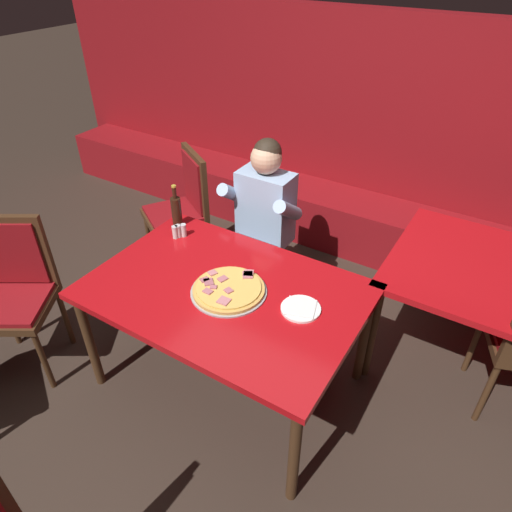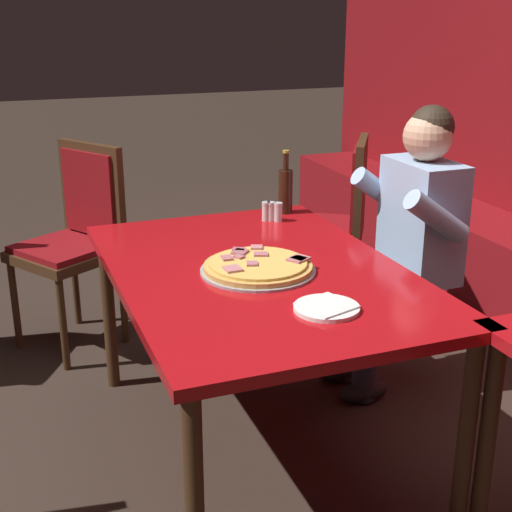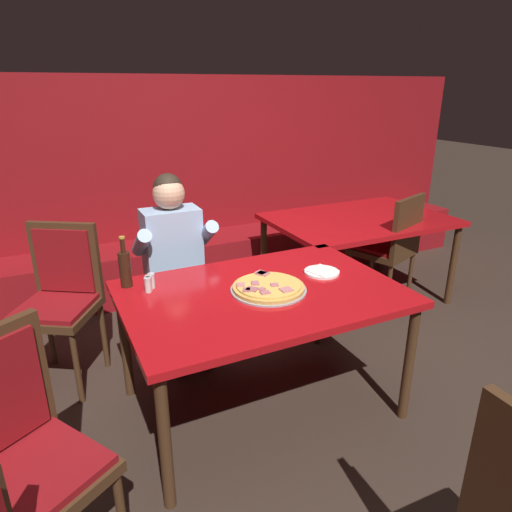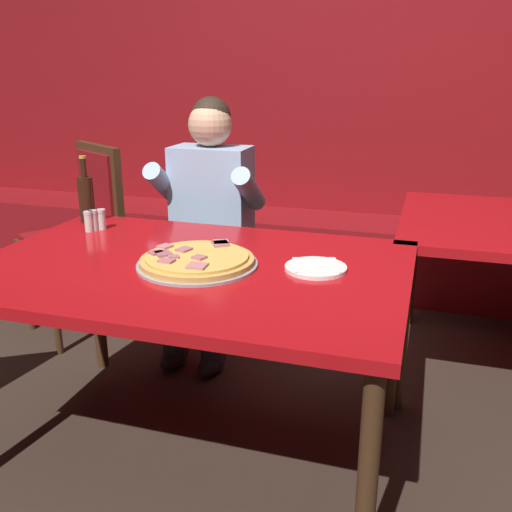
{
  "view_description": "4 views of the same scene",
  "coord_description": "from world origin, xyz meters",
  "px_view_note": "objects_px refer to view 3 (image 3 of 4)",
  "views": [
    {
      "loc": [
        1.17,
        -1.56,
        2.36
      ],
      "look_at": [
        0.14,
        0.1,
        0.97
      ],
      "focal_mm": 32.0,
      "sensor_mm": 36.0,
      "label": 1
    },
    {
      "loc": [
        2.28,
        -0.87,
        1.65
      ],
      "look_at": [
        -0.17,
        0.06,
        0.74
      ],
      "focal_mm": 50.0,
      "sensor_mm": 36.0,
      "label": 2
    },
    {
      "loc": [
        -1.02,
        -2.03,
        1.81
      ],
      "look_at": [
        0.08,
        0.23,
        0.87
      ],
      "focal_mm": 32.0,
      "sensor_mm": 36.0,
      "label": 3
    },
    {
      "loc": [
        0.78,
        -1.72,
        1.41
      ],
      "look_at": [
        0.21,
        0.12,
        0.76
      ],
      "focal_mm": 40.0,
      "sensor_mm": 36.0,
      "label": 4
    }
  ],
  "objects_px": {
    "shaker_black_pepper": "(149,284)",
    "dining_chair_far_left": "(391,243)",
    "dining_chair_far_right": "(61,292)",
    "background_dining_table": "(359,225)",
    "plate_white_paper": "(322,272)",
    "shaker_oregano": "(148,286)",
    "pizza": "(268,287)",
    "beer_bottle": "(125,268)",
    "shaker_parmesan": "(152,281)",
    "diner_seated_blue_shirt": "(177,260)",
    "dining_chair_near_left": "(18,448)",
    "main_dining_table": "(262,302)"
  },
  "relations": [
    {
      "from": "pizza",
      "to": "plate_white_paper",
      "type": "bearing_deg",
      "value": 11.14
    },
    {
      "from": "background_dining_table",
      "to": "dining_chair_near_left",
      "type": "bearing_deg",
      "value": -150.89
    },
    {
      "from": "dining_chair_far_right",
      "to": "dining_chair_near_left",
      "type": "height_order",
      "value": "dining_chair_near_left"
    },
    {
      "from": "diner_seated_blue_shirt",
      "to": "dining_chair_far_right",
      "type": "height_order",
      "value": "diner_seated_blue_shirt"
    },
    {
      "from": "pizza",
      "to": "shaker_oregano",
      "type": "relative_size",
      "value": 4.86
    },
    {
      "from": "dining_chair_far_right",
      "to": "shaker_black_pepper",
      "type": "bearing_deg",
      "value": -51.63
    },
    {
      "from": "shaker_parmesan",
      "to": "dining_chair_near_left",
      "type": "distance_m",
      "value": 1.08
    },
    {
      "from": "main_dining_table",
      "to": "pizza",
      "type": "height_order",
      "value": "pizza"
    },
    {
      "from": "shaker_black_pepper",
      "to": "shaker_parmesan",
      "type": "xyz_separation_m",
      "value": [
        0.02,
        0.03,
        0.0
      ]
    },
    {
      "from": "shaker_black_pepper",
      "to": "dining_chair_far_left",
      "type": "xyz_separation_m",
      "value": [
        2.1,
        0.42,
        -0.21
      ]
    },
    {
      "from": "beer_bottle",
      "to": "dining_chair_far_left",
      "type": "xyz_separation_m",
      "value": [
        2.2,
        0.31,
        -0.28
      ]
    },
    {
      "from": "plate_white_paper",
      "to": "beer_bottle",
      "type": "relative_size",
      "value": 0.72
    },
    {
      "from": "dining_chair_near_left",
      "to": "dining_chair_far_left",
      "type": "xyz_separation_m",
      "value": [
        2.77,
        1.2,
        -0.01
      ]
    },
    {
      "from": "dining_chair_near_left",
      "to": "shaker_oregano",
      "type": "bearing_deg",
      "value": 48.93
    },
    {
      "from": "main_dining_table",
      "to": "shaker_oregano",
      "type": "distance_m",
      "value": 0.63
    },
    {
      "from": "dining_chair_far_right",
      "to": "dining_chair_near_left",
      "type": "distance_m",
      "value": 1.35
    },
    {
      "from": "diner_seated_blue_shirt",
      "to": "dining_chair_far_left",
      "type": "distance_m",
      "value": 1.8
    },
    {
      "from": "beer_bottle",
      "to": "shaker_oregano",
      "type": "height_order",
      "value": "beer_bottle"
    },
    {
      "from": "beer_bottle",
      "to": "main_dining_table",
      "type": "bearing_deg",
      "value": -30.56
    },
    {
      "from": "dining_chair_far_right",
      "to": "background_dining_table",
      "type": "distance_m",
      "value": 2.4
    },
    {
      "from": "beer_bottle",
      "to": "background_dining_table",
      "type": "distance_m",
      "value": 2.14
    },
    {
      "from": "background_dining_table",
      "to": "shaker_oregano",
      "type": "bearing_deg",
      "value": -160.3
    },
    {
      "from": "beer_bottle",
      "to": "shaker_parmesan",
      "type": "relative_size",
      "value": 3.4
    },
    {
      "from": "plate_white_paper",
      "to": "main_dining_table",
      "type": "bearing_deg",
      "value": -171.12
    },
    {
      "from": "pizza",
      "to": "background_dining_table",
      "type": "height_order",
      "value": "pizza"
    },
    {
      "from": "shaker_black_pepper",
      "to": "dining_chair_far_left",
      "type": "height_order",
      "value": "dining_chair_far_left"
    },
    {
      "from": "shaker_oregano",
      "to": "diner_seated_blue_shirt",
      "type": "distance_m",
      "value": 0.61
    },
    {
      "from": "dining_chair_near_left",
      "to": "background_dining_table",
      "type": "xyz_separation_m",
      "value": [
        2.63,
        1.46,
        0.09
      ]
    },
    {
      "from": "shaker_parmesan",
      "to": "shaker_oregano",
      "type": "xyz_separation_m",
      "value": [
        -0.03,
        -0.05,
        0.0
      ]
    },
    {
      "from": "dining_chair_near_left",
      "to": "background_dining_table",
      "type": "relative_size",
      "value": 0.69
    },
    {
      "from": "plate_white_paper",
      "to": "beer_bottle",
      "type": "distance_m",
      "value": 1.14
    },
    {
      "from": "dining_chair_far_left",
      "to": "dining_chair_far_right",
      "type": "bearing_deg",
      "value": 176.99
    },
    {
      "from": "shaker_parmesan",
      "to": "dining_chair_far_left",
      "type": "xyz_separation_m",
      "value": [
        2.08,
        0.39,
        -0.21
      ]
    },
    {
      "from": "shaker_oregano",
      "to": "diner_seated_blue_shirt",
      "type": "height_order",
      "value": "diner_seated_blue_shirt"
    },
    {
      "from": "shaker_oregano",
      "to": "dining_chair_far_left",
      "type": "xyz_separation_m",
      "value": [
        2.11,
        0.44,
        -0.21
      ]
    },
    {
      "from": "shaker_parmesan",
      "to": "plate_white_paper",
      "type": "bearing_deg",
      "value": -13.55
    },
    {
      "from": "plate_white_paper",
      "to": "dining_chair_far_left",
      "type": "height_order",
      "value": "dining_chair_far_left"
    },
    {
      "from": "dining_chair_near_left",
      "to": "dining_chair_far_left",
      "type": "relative_size",
      "value": 1.03
    },
    {
      "from": "pizza",
      "to": "dining_chair_far_right",
      "type": "xyz_separation_m",
      "value": [
        -1.02,
        0.84,
        -0.17
      ]
    },
    {
      "from": "pizza",
      "to": "shaker_oregano",
      "type": "distance_m",
      "value": 0.65
    },
    {
      "from": "beer_bottle",
      "to": "shaker_oregano",
      "type": "distance_m",
      "value": 0.17
    },
    {
      "from": "main_dining_table",
      "to": "diner_seated_blue_shirt",
      "type": "height_order",
      "value": "diner_seated_blue_shirt"
    },
    {
      "from": "plate_white_paper",
      "to": "dining_chair_far_right",
      "type": "relative_size",
      "value": 0.21
    },
    {
      "from": "shaker_black_pepper",
      "to": "dining_chair_near_left",
      "type": "xyz_separation_m",
      "value": [
        -0.67,
        -0.78,
        -0.2
      ]
    },
    {
      "from": "diner_seated_blue_shirt",
      "to": "background_dining_table",
      "type": "xyz_separation_m",
      "value": [
        1.66,
        0.18,
        -0.02
      ]
    },
    {
      "from": "pizza",
      "to": "diner_seated_blue_shirt",
      "type": "relative_size",
      "value": 0.33
    },
    {
      "from": "beer_bottle",
      "to": "dining_chair_near_left",
      "type": "relative_size",
      "value": 0.29
    },
    {
      "from": "main_dining_table",
      "to": "beer_bottle",
      "type": "distance_m",
      "value": 0.78
    },
    {
      "from": "shaker_black_pepper",
      "to": "dining_chair_far_left",
      "type": "relative_size",
      "value": 0.09
    },
    {
      "from": "dining_chair_far_left",
      "to": "shaker_parmesan",
      "type": "bearing_deg",
      "value": -169.24
    }
  ]
}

